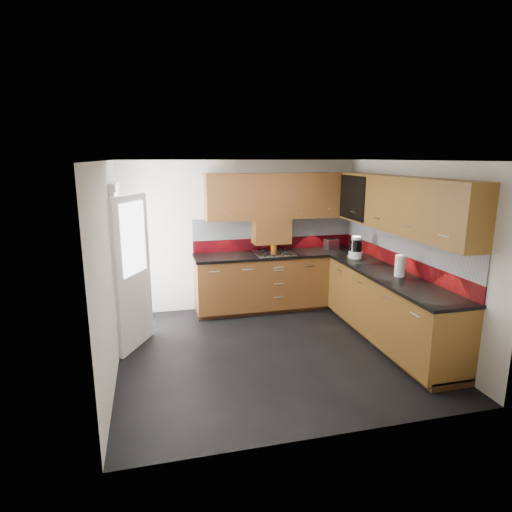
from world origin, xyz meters
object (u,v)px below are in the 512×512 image
object	(u,v)px
utensil_pot	(274,246)
toaster	(331,244)
food_processor	(356,248)
gas_hob	(274,253)

from	to	relation	value
utensil_pot	toaster	size ratio (longest dim) A/B	1.43
toaster	food_processor	world-z (taller)	food_processor
toaster	gas_hob	bearing A→B (deg)	-172.86
utensil_pot	toaster	world-z (taller)	utensil_pot
food_processor	gas_hob	bearing A→B (deg)	152.33
toaster	food_processor	size ratio (longest dim) A/B	0.79
gas_hob	toaster	bearing A→B (deg)	7.14
gas_hob	toaster	xyz separation A→B (m)	(1.04, 0.13, 0.07)
food_processor	utensil_pot	bearing A→B (deg)	144.29
utensil_pot	food_processor	xyz separation A→B (m)	(1.07, -0.77, 0.06)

